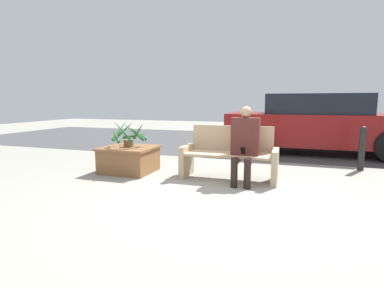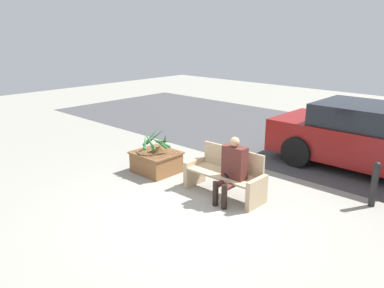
% 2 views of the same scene
% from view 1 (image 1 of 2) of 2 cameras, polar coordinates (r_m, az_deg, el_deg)
% --- Properties ---
extents(ground_plane, '(30.00, 30.00, 0.00)m').
position_cam_1_polar(ground_plane, '(4.16, 5.57, -9.92)').
color(ground_plane, gray).
extents(road_surface, '(20.00, 6.00, 0.01)m').
position_cam_1_polar(road_surface, '(9.65, 13.10, 0.24)').
color(road_surface, '#424244').
rests_on(road_surface, ground_plane).
extents(bench, '(1.57, 0.57, 0.88)m').
position_cam_1_polar(bench, '(5.03, 7.17, -2.15)').
color(bench, tan).
rests_on(bench, ground_plane).
extents(person_seated, '(0.44, 0.57, 1.21)m').
position_cam_1_polar(person_seated, '(4.77, 10.01, 0.44)').
color(person_seated, '#51231E').
rests_on(person_seated, ground_plane).
extents(planter_box, '(0.93, 0.84, 0.47)m').
position_cam_1_polar(planter_box, '(5.60, -11.90, -2.70)').
color(planter_box, brown).
rests_on(planter_box, ground_plane).
extents(potted_plant, '(0.68, 0.68, 0.51)m').
position_cam_1_polar(potted_plant, '(5.55, -12.01, 1.81)').
color(potted_plant, brown).
rests_on(potted_plant, planter_box).
extents(parked_car, '(4.44, 1.98, 1.47)m').
position_cam_1_polar(parked_car, '(8.10, 22.88, 3.56)').
color(parked_car, maroon).
rests_on(parked_car, ground_plane).
extents(bollard_post, '(0.12, 0.12, 0.83)m').
position_cam_1_polar(bollard_post, '(6.41, 29.64, -0.57)').
color(bollard_post, black).
rests_on(bollard_post, ground_plane).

